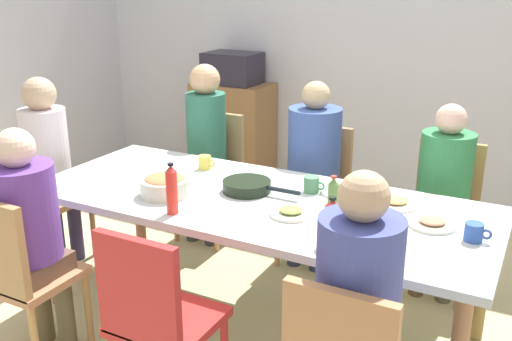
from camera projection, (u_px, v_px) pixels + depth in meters
The scene contains 31 objects.
ground_plane at pixel (256, 318), 3.23m from camera, with size 6.84×6.84×0.00m, color #C3BA88.
wall_back at pixel (388, 43), 4.78m from camera, with size 5.94×0.12×2.60m, color silver.
dining_table at pixel (256, 209), 3.02m from camera, with size 2.43×0.98×0.73m.
chair_0 at pixel (42, 187), 3.77m from camera, with size 0.40×0.40×0.90m.
person_0 at pixel (48, 156), 3.66m from camera, with size 0.30×0.30×1.24m.
chair_1 at pixel (213, 168), 4.15m from camera, with size 0.40×0.40×0.90m.
person_1 at pixel (206, 139), 4.00m from camera, with size 0.30×0.30×1.27m.
chair_2 at pixel (17, 271), 2.70m from camera, with size 0.40×0.40×0.90m.
person_2 at pixel (27, 225), 2.71m from camera, with size 0.32×0.32×1.18m.
person_3 at pixel (358, 309), 1.98m from camera, with size 0.30×0.30×1.24m.
chair_4 at pixel (443, 208), 3.43m from camera, with size 0.40×0.40×0.90m.
person_4 at pixel (444, 184), 3.30m from camera, with size 0.30×0.30×1.16m.
chair_5 at pixel (156, 316), 2.34m from camera, with size 0.40×0.40×0.90m.
chair_6 at pixel (318, 186), 3.79m from camera, with size 0.40×0.40×0.90m.
person_6 at pixel (313, 157), 3.65m from camera, with size 0.34×0.34×1.22m.
plate_0 at pixel (432, 223), 2.65m from camera, with size 0.22×0.22×0.04m.
plate_1 at pixel (341, 191), 3.06m from camera, with size 0.23×0.23×0.04m.
plate_2 at pixel (395, 203), 2.89m from camera, with size 0.22×0.22×0.04m.
plate_3 at pixel (291, 213), 2.77m from camera, with size 0.20×0.20×0.04m.
bowl_0 at pixel (165, 185), 3.02m from camera, with size 0.26×0.26×0.11m.
serving_pan at pixel (248, 186), 3.07m from camera, with size 0.44×0.26×0.06m.
cup_0 at pixel (474, 232), 2.49m from camera, with size 0.12×0.08×0.08m.
cup_1 at pixel (312, 185), 3.06m from camera, with size 0.12×0.08×0.09m.
cup_2 at pixel (339, 218), 2.65m from camera, with size 0.12×0.08×0.07m.
cup_3 at pixel (205, 162), 3.44m from camera, with size 0.11×0.08×0.08m.
bottle_0 at pixel (332, 221), 2.46m from camera, with size 0.06×0.06×0.21m.
bottle_1 at pixel (333, 196), 2.77m from camera, with size 0.05×0.05×0.19m.
bottle_2 at pixel (172, 190), 2.76m from camera, with size 0.06×0.06×0.26m.
bottle_3 at pixel (381, 231), 2.39m from camera, with size 0.06×0.06×0.19m.
side_cabinet at pixel (233, 131), 5.39m from camera, with size 0.70×0.44×0.90m, color olive.
microwave at pixel (233, 68), 5.20m from camera, with size 0.48×0.36×0.28m, color #24222F.
Camera 1 is at (1.31, -2.47, 1.82)m, focal length 40.32 mm.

